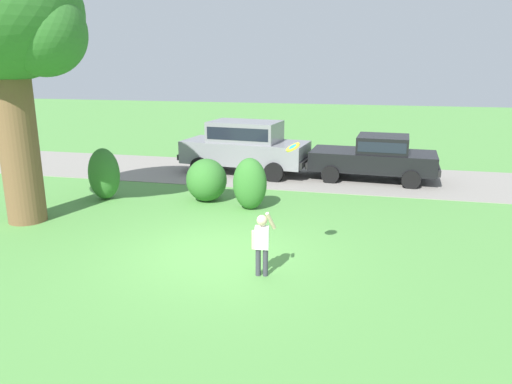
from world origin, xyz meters
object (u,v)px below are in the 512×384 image
(frisbee, at_px, (293,147))
(oak_tree_large, at_px, (9,26))
(parked_suv, at_px, (245,144))
(child_thrower, at_px, (262,240))
(parked_sedan, at_px, (376,156))

(frisbee, bearing_deg, oak_tree_large, 167.30)
(parked_suv, bearing_deg, child_thrower, -73.30)
(oak_tree_large, bearing_deg, child_thrower, -16.79)
(parked_sedan, xyz_separation_m, parked_suv, (-4.64, -0.04, 0.23))
(oak_tree_large, relative_size, parked_sedan, 1.48)
(child_thrower, height_order, frisbee, frisbee)
(oak_tree_large, xyz_separation_m, parked_sedan, (8.64, 6.60, -3.94))
(child_thrower, bearing_deg, frisbee, 38.55)
(parked_suv, relative_size, frisbee, 16.76)
(oak_tree_large, height_order, parked_suv, oak_tree_large)
(parked_suv, bearing_deg, parked_sedan, 0.55)
(child_thrower, relative_size, frisbee, 4.44)
(oak_tree_large, relative_size, frisbee, 22.96)
(oak_tree_large, xyz_separation_m, child_thrower, (6.56, -1.98, -4.07))
(parked_suv, height_order, child_thrower, parked_suv)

